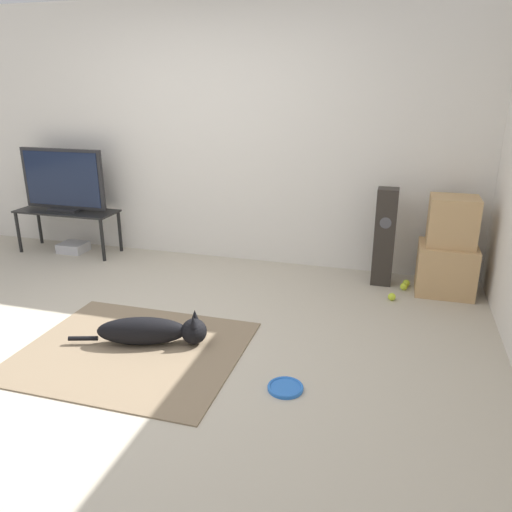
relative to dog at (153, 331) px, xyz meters
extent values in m
plane|color=#BCB29E|center=(-0.18, -0.12, -0.11)|extent=(12.00, 12.00, 0.00)
cube|color=silver|center=(-0.18, 1.98, 1.16)|extent=(8.00, 0.06, 2.55)
cube|color=#847056|center=(-0.11, -0.12, -0.11)|extent=(1.50, 1.28, 0.01)
ellipsoid|color=black|center=(-0.08, -0.02, 0.00)|extent=(0.66, 0.35, 0.20)
sphere|color=black|center=(0.27, 0.08, -0.01)|extent=(0.18, 0.18, 0.18)
cone|color=black|center=(0.26, 0.13, 0.09)|extent=(0.06, 0.06, 0.08)
cone|color=black|center=(0.29, 0.04, 0.09)|extent=(0.06, 0.06, 0.08)
cylinder|color=black|center=(-0.48, -0.15, -0.06)|extent=(0.21, 0.09, 0.03)
cylinder|color=blue|center=(1.02, -0.27, -0.10)|extent=(0.22, 0.22, 0.02)
torus|color=blue|center=(1.02, -0.27, -0.10)|extent=(0.22, 0.22, 0.02)
cube|color=tan|center=(2.04, 1.59, 0.11)|extent=(0.49, 0.42, 0.44)
cube|color=tan|center=(2.04, 1.61, 0.54)|extent=(0.40, 0.34, 0.42)
cube|color=#2D2823|center=(1.49, 1.66, 0.33)|extent=(0.18, 0.18, 0.89)
cylinder|color=#4C4C51|center=(1.49, 1.57, 0.49)|extent=(0.10, 0.00, 0.10)
cube|color=black|center=(-1.86, 1.65, 0.35)|extent=(1.11, 0.40, 0.02)
cylinder|color=black|center=(-2.39, 1.48, 0.11)|extent=(0.04, 0.04, 0.45)
cylinder|color=black|center=(-1.34, 1.48, 0.11)|extent=(0.04, 0.04, 0.45)
cylinder|color=black|center=(-2.39, 1.82, 0.11)|extent=(0.04, 0.04, 0.45)
cylinder|color=black|center=(-1.34, 1.82, 0.11)|extent=(0.04, 0.04, 0.45)
cube|color=#232326|center=(-1.86, 1.65, 0.37)|extent=(0.34, 0.20, 0.03)
cube|color=#232326|center=(-1.86, 1.66, 0.70)|extent=(0.96, 0.04, 0.63)
cube|color=#141E38|center=(-1.86, 1.64, 0.70)|extent=(0.89, 0.01, 0.57)
sphere|color=#C6E033|center=(1.60, 1.28, -0.08)|extent=(0.07, 0.07, 0.07)
sphere|color=#C6E033|center=(1.72, 1.63, -0.08)|extent=(0.07, 0.07, 0.07)
sphere|color=#C6E033|center=(1.70, 1.54, -0.08)|extent=(0.07, 0.07, 0.07)
cube|color=#B7B7BC|center=(-1.84, 1.65, -0.06)|extent=(0.28, 0.25, 0.10)
camera|label=1|loc=(1.58, -2.83, 1.65)|focal=35.00mm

